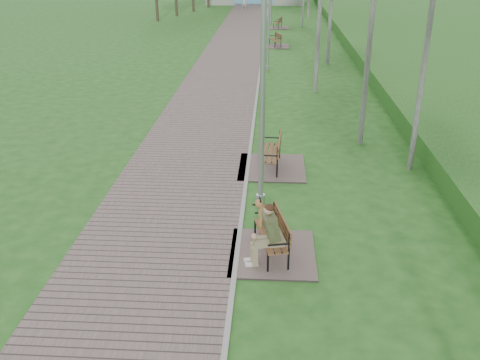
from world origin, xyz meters
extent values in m
plane|color=#22551B|center=(0.00, 0.00, 0.00)|extent=(120.00, 120.00, 0.00)
cube|color=#6B5A57|center=(-1.75, 21.50, 0.02)|extent=(3.50, 67.00, 0.04)
cube|color=#999993|center=(0.00, 21.50, 0.03)|extent=(0.10, 67.00, 0.05)
cube|color=#6B5A57|center=(0.73, 0.14, 0.02)|extent=(1.74, 1.94, 0.04)
cube|color=brown|center=(0.68, 0.14, 0.44)|extent=(0.74, 1.51, 0.04)
cube|color=brown|center=(0.91, 0.19, 0.70)|extent=(0.35, 1.43, 0.32)
cube|color=#6B5A57|center=(0.68, 4.77, 0.02)|extent=(1.87, 2.08, 0.04)
cube|color=brown|center=(0.63, 4.77, 0.47)|extent=(0.55, 1.58, 0.04)
cube|color=brown|center=(0.88, 4.75, 0.75)|extent=(0.13, 1.56, 0.34)
cube|color=#6B5A57|center=(0.79, 24.53, 0.02)|extent=(1.62, 1.80, 0.04)
cube|color=brown|center=(0.74, 24.53, 0.40)|extent=(0.75, 1.41, 0.04)
cube|color=brown|center=(0.95, 24.58, 0.65)|extent=(0.39, 1.31, 0.30)
cube|color=#6B5A57|center=(0.97, 32.57, 0.02)|extent=(1.61, 1.78, 0.04)
cube|color=brown|center=(0.92, 32.57, 0.40)|extent=(0.65, 1.39, 0.04)
cube|color=brown|center=(1.13, 32.53, 0.64)|extent=(0.29, 1.32, 0.29)
cylinder|color=#9EA1A6|center=(0.42, 2.31, 0.16)|extent=(0.22, 0.22, 0.32)
cylinder|color=#9EA1A6|center=(0.42, 2.31, 2.70)|extent=(0.13, 0.13, 5.40)
cylinder|color=#9EA1A6|center=(0.38, 17.59, 0.13)|extent=(0.17, 0.17, 0.26)
cylinder|color=#9EA1A6|center=(0.38, 17.59, 2.15)|extent=(0.10, 0.10, 4.31)
cylinder|color=#9EA1A6|center=(0.37, 34.89, 0.15)|extent=(0.21, 0.21, 0.31)
imported|color=silver|center=(-2.28, 44.64, 0.73)|extent=(0.58, 0.42, 1.47)
cylinder|color=silver|center=(3.49, 7.01, 3.81)|extent=(0.17, 0.17, 7.62)
cylinder|color=silver|center=(2.49, 13.50, 3.76)|extent=(0.18, 0.18, 7.52)
camera|label=1|loc=(0.64, -9.35, 5.87)|focal=40.00mm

